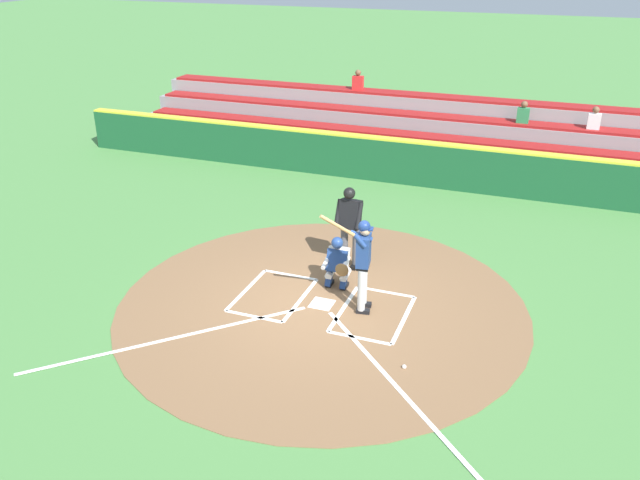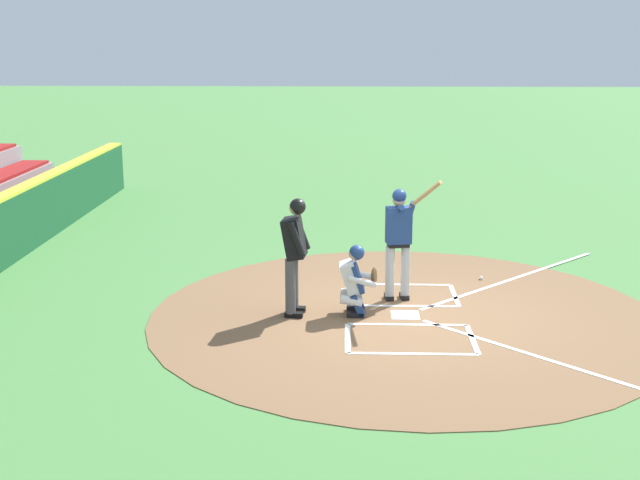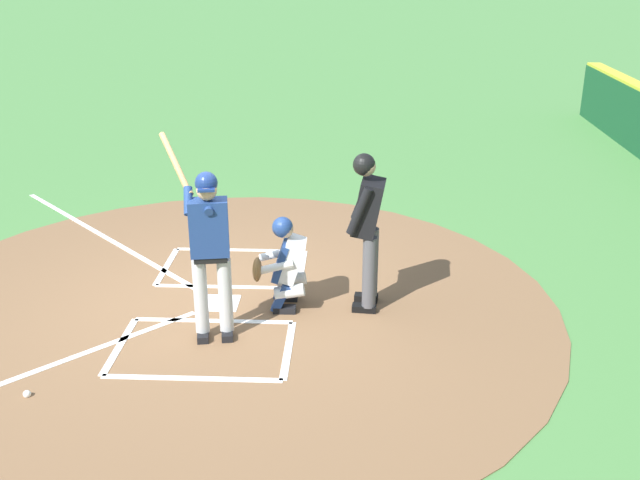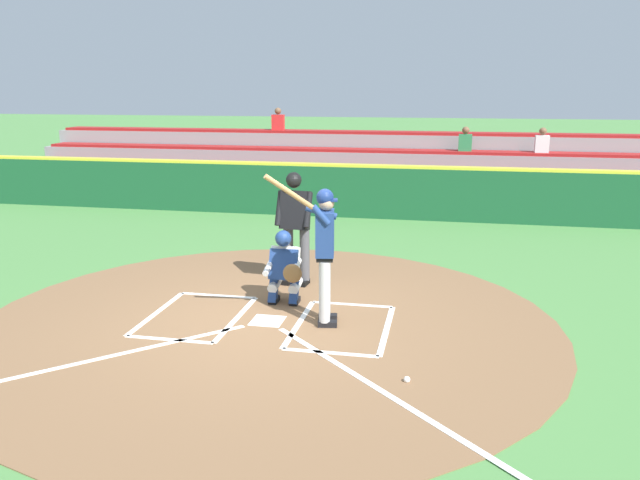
# 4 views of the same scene
# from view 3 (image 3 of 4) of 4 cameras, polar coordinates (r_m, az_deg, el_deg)

# --- Properties ---
(ground_plane) EXTENTS (120.00, 120.00, 0.00)m
(ground_plane) POSITION_cam_3_polar(r_m,az_deg,el_deg) (8.86, -7.74, -4.96)
(ground_plane) COLOR #4C8442
(dirt_circle) EXTENTS (8.00, 8.00, 0.01)m
(dirt_circle) POSITION_cam_3_polar(r_m,az_deg,el_deg) (8.86, -7.75, -4.92)
(dirt_circle) COLOR brown
(dirt_circle) RESTS_ON ground
(home_plate_and_chalk) EXTENTS (7.93, 4.91, 0.01)m
(home_plate_and_chalk) POSITION_cam_3_polar(r_m,az_deg,el_deg) (9.05, -13.26, -4.67)
(home_plate_and_chalk) COLOR white
(home_plate_and_chalk) RESTS_ON dirt_circle
(batter) EXTENTS (0.87, 0.84, 2.13)m
(batter) POSITION_cam_3_polar(r_m,az_deg,el_deg) (7.69, -8.64, -0.28)
(batter) COLOR #BCBCBC
(batter) RESTS_ON ground
(catcher) EXTENTS (0.59, 0.60, 1.13)m
(catcher) POSITION_cam_3_polar(r_m,az_deg,el_deg) (8.46, -2.77, -1.69)
(catcher) COLOR black
(catcher) RESTS_ON ground
(plate_umpire) EXTENTS (0.61, 0.45, 1.86)m
(plate_umpire) POSITION_cam_3_polar(r_m,az_deg,el_deg) (8.31, 3.73, 1.45)
(plate_umpire) COLOR #4C4C51
(plate_umpire) RESTS_ON ground
(baseball) EXTENTS (0.07, 0.07, 0.07)m
(baseball) POSITION_cam_3_polar(r_m,az_deg,el_deg) (7.59, -21.82, -11.05)
(baseball) COLOR white
(baseball) RESTS_ON ground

